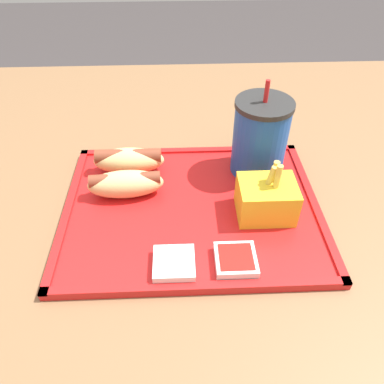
{
  "coord_description": "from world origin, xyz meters",
  "views": [
    {
      "loc": [
        -0.04,
        -0.44,
        1.17
      ],
      "look_at": [
        -0.02,
        -0.02,
        0.79
      ],
      "focal_mm": 35.0,
      "sensor_mm": 36.0,
      "label": 1
    }
  ],
  "objects_px": {
    "sauce_cup_mayo": "(174,263)",
    "hot_dog_far": "(129,160)",
    "sauce_cup_ketchup": "(236,260)",
    "hot_dog_near": "(126,183)",
    "soda_cup": "(260,137)",
    "fries_carton": "(266,198)"
  },
  "relations": [
    {
      "from": "soda_cup",
      "to": "hot_dog_far",
      "type": "relative_size",
      "value": 1.37
    },
    {
      "from": "soda_cup",
      "to": "hot_dog_far",
      "type": "xyz_separation_m",
      "value": [
        -0.22,
        0.0,
        -0.04
      ]
    },
    {
      "from": "sauce_cup_mayo",
      "to": "hot_dog_far",
      "type": "bearing_deg",
      "value": 109.74
    },
    {
      "from": "soda_cup",
      "to": "hot_dog_far",
      "type": "height_order",
      "value": "soda_cup"
    },
    {
      "from": "hot_dog_near",
      "to": "sauce_cup_mayo",
      "type": "distance_m",
      "value": 0.17
    },
    {
      "from": "hot_dog_near",
      "to": "sauce_cup_ketchup",
      "type": "height_order",
      "value": "hot_dog_near"
    },
    {
      "from": "sauce_cup_mayo",
      "to": "hot_dog_near",
      "type": "bearing_deg",
      "value": 116.92
    },
    {
      "from": "hot_dog_far",
      "to": "sauce_cup_ketchup",
      "type": "xyz_separation_m",
      "value": [
        0.16,
        -0.21,
        -0.02
      ]
    },
    {
      "from": "hot_dog_far",
      "to": "sauce_cup_mayo",
      "type": "distance_m",
      "value": 0.22
    },
    {
      "from": "soda_cup",
      "to": "sauce_cup_ketchup",
      "type": "height_order",
      "value": "soda_cup"
    },
    {
      "from": "sauce_cup_ketchup",
      "to": "hot_dog_far",
      "type": "bearing_deg",
      "value": 127.19
    },
    {
      "from": "fries_carton",
      "to": "hot_dog_near",
      "type": "bearing_deg",
      "value": 166.71
    },
    {
      "from": "hot_dog_near",
      "to": "sauce_cup_ketchup",
      "type": "bearing_deg",
      "value": -42.83
    },
    {
      "from": "hot_dog_near",
      "to": "fries_carton",
      "type": "distance_m",
      "value": 0.22
    },
    {
      "from": "hot_dog_far",
      "to": "hot_dog_near",
      "type": "xyz_separation_m",
      "value": [
        0.0,
        -0.06,
        -0.0
      ]
    },
    {
      "from": "hot_dog_far",
      "to": "fries_carton",
      "type": "height_order",
      "value": "fries_carton"
    },
    {
      "from": "fries_carton",
      "to": "sauce_cup_ketchup",
      "type": "bearing_deg",
      "value": -120.76
    },
    {
      "from": "hot_dog_far",
      "to": "soda_cup",
      "type": "bearing_deg",
      "value": -0.99
    },
    {
      "from": "fries_carton",
      "to": "soda_cup",
      "type": "bearing_deg",
      "value": 87.19
    },
    {
      "from": "hot_dog_near",
      "to": "sauce_cup_ketchup",
      "type": "relative_size",
      "value": 2.23
    },
    {
      "from": "sauce_cup_mayo",
      "to": "soda_cup",
      "type": "bearing_deg",
      "value": 55.02
    },
    {
      "from": "soda_cup",
      "to": "hot_dog_far",
      "type": "distance_m",
      "value": 0.22
    }
  ]
}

